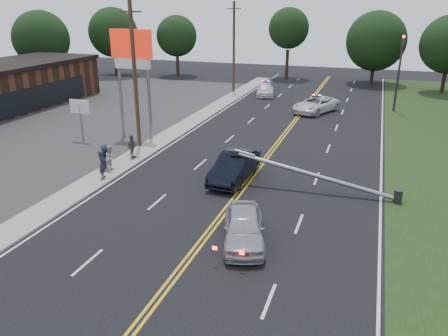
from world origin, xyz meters
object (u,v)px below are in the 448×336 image
at_px(utility_pole_far, 234,47).
at_px(bystander_d, 132,146).
at_px(fallen_streetlight, 322,177).
at_px(crashed_sedan, 235,167).
at_px(waiting_sedan, 244,227).
at_px(small_sign, 80,110).
at_px(bystander_b, 111,158).
at_px(emergency_b, 265,90).
at_px(bystander_a, 102,164).
at_px(traffic_signal, 400,67).
at_px(pylon_sign, 132,58).
at_px(bystander_c, 105,157).
at_px(utility_pole_mid, 135,76).
at_px(emergency_a, 316,105).

distance_m(utility_pole_far, bystander_d, 24.94).
bearing_deg(fallen_streetlight, crashed_sedan, 176.84).
xyz_separation_m(waiting_sedan, bystander_d, (-10.00, 7.87, 0.19)).
distance_m(small_sign, bystander_d, 6.42).
bearing_deg(fallen_streetlight, bystander_b, -175.51).
xyz_separation_m(crashed_sedan, emergency_b, (-4.43, 25.16, -0.15)).
height_order(bystander_a, bystander_b, bystander_a).
height_order(utility_pole_far, crashed_sedan, utility_pole_far).
relative_size(traffic_signal, waiting_sedan, 1.66).
xyz_separation_m(pylon_sign, traffic_signal, (18.80, 16.00, -1.79)).
relative_size(small_sign, bystander_a, 1.86).
xyz_separation_m(emergency_b, bystander_c, (-3.47, -26.36, 0.25)).
xyz_separation_m(crashed_sedan, bystander_a, (-7.25, -2.51, 0.14)).
distance_m(pylon_sign, traffic_signal, 24.75).
distance_m(traffic_signal, waiting_sedan, 29.40).
distance_m(utility_pole_mid, emergency_a, 18.81).
bearing_deg(utility_pole_mid, traffic_signal, 45.80).
bearing_deg(crashed_sedan, pylon_sign, 151.40).
xyz_separation_m(small_sign, waiting_sedan, (15.72, -10.44, -1.61)).
distance_m(emergency_a, bystander_a, 23.23).
xyz_separation_m(traffic_signal, bystander_c, (-17.04, -22.92, -3.30)).
height_order(traffic_signal, bystander_a, traffic_signal).
bearing_deg(crashed_sedan, fallen_streetlight, -1.11).
xyz_separation_m(bystander_a, bystander_b, (-0.25, 1.25, -0.04)).
xyz_separation_m(fallen_streetlight, bystander_b, (-12.53, -0.98, -0.00)).
bearing_deg(bystander_a, fallen_streetlight, -102.12).
bearing_deg(emergency_b, emergency_a, -57.62).
bearing_deg(small_sign, bystander_a, -46.54).
distance_m(utility_pole_mid, waiting_sedan, 15.72).
distance_m(waiting_sedan, bystander_b, 11.45).
bearing_deg(crashed_sedan, bystander_a, -158.87).
xyz_separation_m(pylon_sign, bystander_c, (1.76, -6.93, -5.09)).
bearing_deg(bystander_c, traffic_signal, -37.86).
relative_size(fallen_streetlight, bystander_b, 5.89).
height_order(utility_pole_mid, emergency_a, utility_pole_mid).
bearing_deg(fallen_streetlight, bystander_d, 173.47).
xyz_separation_m(pylon_sign, fallen_streetlight, (14.69, -6.00, -5.08)).
height_order(emergency_a, bystander_c, bystander_c).
relative_size(small_sign, bystander_c, 1.97).
height_order(fallen_streetlight, bystander_d, fallen_streetlight).
bearing_deg(waiting_sedan, utility_pole_far, 90.98).
bearing_deg(small_sign, bystander_d, -24.24).
bearing_deg(small_sign, utility_pole_mid, 0.00).
bearing_deg(utility_pole_mid, fallen_streetlight, -16.64).
distance_m(pylon_sign, emergency_b, 20.82).
bearing_deg(bystander_a, small_sign, 21.04).
bearing_deg(small_sign, bystander_b, -41.40).
distance_m(pylon_sign, waiting_sedan, 18.22).
xyz_separation_m(emergency_b, bystander_d, (-3.02, -24.01, 0.26)).
distance_m(fallen_streetlight, utility_pole_mid, 14.58).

